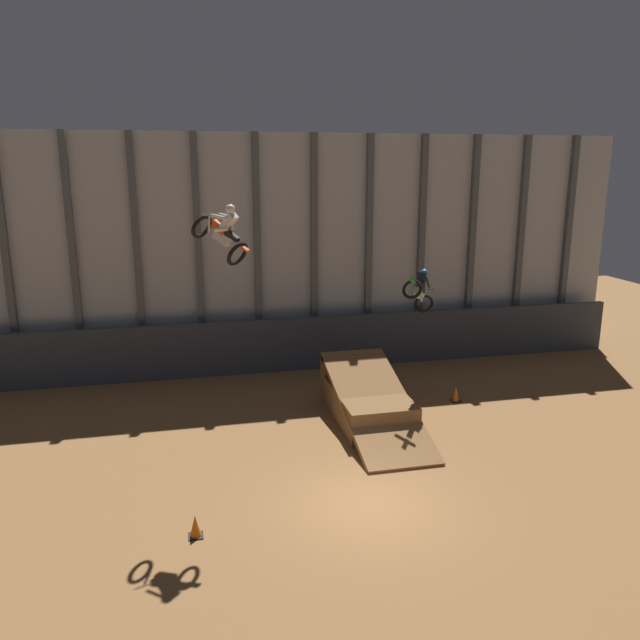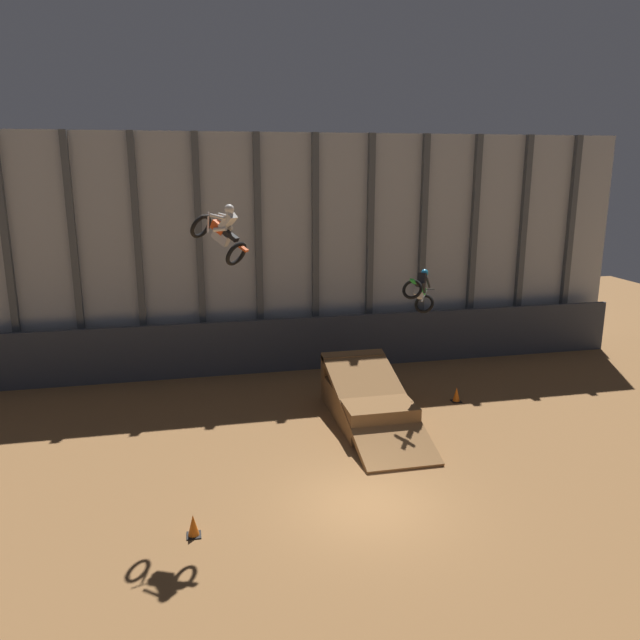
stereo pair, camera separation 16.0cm
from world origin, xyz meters
name	(u,v)px [view 1 (the left image)]	position (x,y,z in m)	size (l,w,h in m)	color
ground_plane	(368,504)	(0.00, 0.00, 0.00)	(60.00, 60.00, 0.00)	olive
arena_back_wall	(286,253)	(0.00, 12.67, 5.15)	(32.00, 0.40, 10.30)	#ADB2B7
lower_barrier	(291,345)	(0.00, 11.68, 1.20)	(31.36, 0.20, 2.39)	#383D47
dirt_ramp	(367,400)	(1.73, 5.82, 0.66)	(2.46, 6.41, 2.01)	brown
rider_bike_left_air	(223,233)	(-3.46, 2.45, 7.17)	(1.70, 1.71, 1.69)	black
rider_bike_right_air	(419,290)	(3.68, 5.97, 4.59)	(1.67, 1.72, 1.68)	black
traffic_cone_near_ramp	(195,526)	(-4.61, -0.48, 0.28)	(0.36, 0.36, 0.58)	black
traffic_cone_arena_edge	(456,394)	(5.58, 6.52, 0.28)	(0.36, 0.36, 0.58)	black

